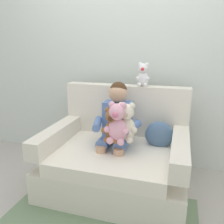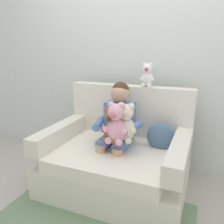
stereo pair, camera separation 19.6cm
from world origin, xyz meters
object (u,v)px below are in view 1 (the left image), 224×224
Objects in this scene: seated_child at (116,123)px; plush_white_on_backrest at (143,75)px; armchair at (117,158)px; throw_pillow at (159,135)px; plush_cream at (126,123)px; plush_brown at (112,126)px; plush_pink at (117,124)px.

seated_child is 3.57× the size of plush_white_on_backrest.
armchair is at bearing -54.81° from seated_child.
seated_child reaches higher than throw_pillow.
plush_cream is 1.14× the size of plush_brown.
plush_white_on_backrest is (0.18, 0.31, 0.41)m from seated_child.
plush_pink reaches higher than throw_pillow.
plush_pink is 1.35× the size of throw_pillow.
seated_child is 2.80× the size of plush_brown.
plush_brown is at bearing 175.34° from plush_pink.
seated_child reaches higher than plush_cream.
seated_child is 0.18m from plush_brown.
throw_pillow is at bearing -42.22° from plush_white_on_backrest.
armchair is at bearing 88.35° from plush_brown.
plush_pink is (0.05, -0.02, 0.03)m from plush_brown.
plush_brown is 1.13× the size of throw_pillow.
throw_pillow is at bearing 17.38° from seated_child.
plush_brown is 1.28× the size of plush_white_on_backrest.
armchair is 4.85× the size of throw_pillow.
seated_child is at bearing -116.32° from plush_white_on_backrest.
seated_child is (-0.02, 0.03, 0.34)m from armchair.
armchair is 1.53× the size of seated_child.
seated_child is at bearing 121.97° from armchair.
plush_pink is (-0.06, -0.06, 0.01)m from plush_cream.
plush_cream is at bearing -43.49° from armchair.
throw_pillow is (0.37, 0.28, -0.15)m from plush_brown.
throw_pillow is (0.39, 0.10, -0.11)m from seated_child.
plush_brown is at bearing -90.72° from armchair.
plush_brown is at bearing -81.67° from seated_child.
throw_pillow is (0.37, 0.13, 0.23)m from armchair.
plush_cream is 1.30× the size of throw_pillow.
plush_brown is at bearing -104.77° from plush_white_on_backrest.
plush_cream is 0.96× the size of plush_pink.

